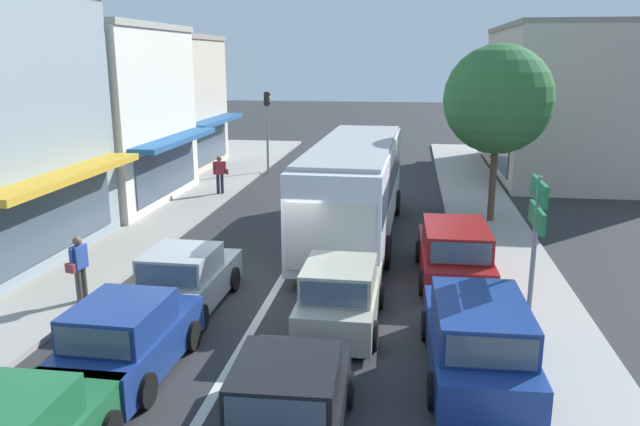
# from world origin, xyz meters

# --- Properties ---
(ground_plane) EXTENTS (140.00, 140.00, 0.00)m
(ground_plane) POSITION_xyz_m (0.00, 0.00, 0.00)
(ground_plane) COLOR #2D2D30
(lane_centre_line) EXTENTS (0.20, 28.00, 0.01)m
(lane_centre_line) POSITION_xyz_m (0.00, 4.00, 0.00)
(lane_centre_line) COLOR silver
(lane_centre_line) RESTS_ON ground
(sidewalk_left) EXTENTS (5.20, 44.00, 0.14)m
(sidewalk_left) POSITION_xyz_m (-6.80, 6.00, 0.07)
(sidewalk_left) COLOR #A39E96
(sidewalk_left) RESTS_ON ground
(kerb_right) EXTENTS (2.80, 44.00, 0.12)m
(kerb_right) POSITION_xyz_m (6.20, 6.00, 0.06)
(kerb_right) COLOR #A39E96
(kerb_right) RESTS_ON ground
(shopfront_mid_block) EXTENTS (8.76, 7.51, 7.18)m
(shopfront_mid_block) POSITION_xyz_m (-10.18, 8.73, 3.58)
(shopfront_mid_block) COLOR silver
(shopfront_mid_block) RESTS_ON ground
(shopfront_far_end) EXTENTS (7.28, 7.29, 6.99)m
(shopfront_far_end) POSITION_xyz_m (-10.18, 16.31, 3.49)
(shopfront_far_end) COLOR beige
(shopfront_far_end) RESTS_ON ground
(building_right_far) EXTENTS (8.48, 12.21, 7.46)m
(building_right_far) POSITION_xyz_m (11.48, 18.50, 3.73)
(building_right_far) COLOR beige
(building_right_far) RESTS_ON ground
(city_bus) EXTENTS (2.93, 10.91, 3.23)m
(city_bus) POSITION_xyz_m (1.60, 5.10, 1.88)
(city_bus) COLOR silver
(city_bus) RESTS_ON ground
(hatchback_adjacent_lane_trail) EXTENTS (1.88, 3.74, 1.54)m
(hatchback_adjacent_lane_trail) POSITION_xyz_m (-1.83, -4.80, 0.71)
(hatchback_adjacent_lane_trail) COLOR navy
(hatchback_adjacent_lane_trail) RESTS_ON ground
(sedan_queue_far_back) EXTENTS (1.95, 4.22, 1.47)m
(sedan_queue_far_back) POSITION_xyz_m (-1.94, -1.50, 0.66)
(sedan_queue_far_back) COLOR #9EA3A8
(sedan_queue_far_back) RESTS_ON ground
(hatchback_behind_bus_mid) EXTENTS (1.84, 3.71, 1.54)m
(hatchback_behind_bus_mid) POSITION_xyz_m (1.93, -2.03, 0.71)
(hatchback_behind_bus_mid) COLOR #B7B29E
(hatchback_behind_bus_mid) RESTS_ON ground
(sedan_adjacent_lane_lead) EXTENTS (2.00, 4.26, 1.47)m
(sedan_adjacent_lane_lead) POSITION_xyz_m (1.62, -6.63, 0.66)
(sedan_adjacent_lane_lead) COLOR black
(sedan_adjacent_lane_lead) RESTS_ON ground
(parked_wagon_kerb_front) EXTENTS (2.03, 4.55, 1.58)m
(parked_wagon_kerb_front) POSITION_xyz_m (4.74, -3.87, 0.75)
(parked_wagon_kerb_front) COLOR navy
(parked_wagon_kerb_front) RESTS_ON ground
(parked_wagon_kerb_second) EXTENTS (2.02, 4.54, 1.58)m
(parked_wagon_kerb_second) POSITION_xyz_m (4.64, 1.44, 0.75)
(parked_wagon_kerb_second) COLOR maroon
(parked_wagon_kerb_second) RESTS_ON ground
(traffic_light_downstreet) EXTENTS (0.33, 0.24, 4.20)m
(traffic_light_downstreet) POSITION_xyz_m (-3.85, 16.08, 2.85)
(traffic_light_downstreet) COLOR gray
(traffic_light_downstreet) RESTS_ON ground
(directional_road_sign) EXTENTS (0.10, 1.40, 3.60)m
(directional_road_sign) POSITION_xyz_m (5.95, -2.27, 2.70)
(directional_road_sign) COLOR gray
(directional_road_sign) RESTS_ON ground
(street_tree_right) EXTENTS (3.80, 3.80, 6.37)m
(street_tree_right) POSITION_xyz_m (6.35, 7.62, 4.46)
(street_tree_right) COLOR brown
(street_tree_right) RESTS_ON ground
(pedestrian_with_handbag_near) EXTENTS (0.62, 0.48, 1.63)m
(pedestrian_with_handbag_near) POSITION_xyz_m (-4.72, 10.58, 1.07)
(pedestrian_with_handbag_near) COLOR #232838
(pedestrian_with_handbag_near) RESTS_ON sidewalk_left
(pedestrian_browsing_midblock) EXTENTS (0.34, 0.66, 1.63)m
(pedestrian_browsing_midblock) POSITION_xyz_m (-4.41, -1.80, 1.07)
(pedestrian_browsing_midblock) COLOR #4C4742
(pedestrian_browsing_midblock) RESTS_ON sidewalk_left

